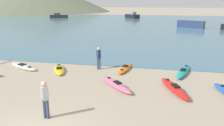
{
  "coord_description": "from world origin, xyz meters",
  "views": [
    {
      "loc": [
        4.35,
        -6.38,
        4.9
      ],
      "look_at": [
        1.22,
        8.99,
        0.5
      ],
      "focal_mm": 35.0,
      "sensor_mm": 36.0,
      "label": 1
    }
  ],
  "objects_px": {
    "kayak_on_sand_4": "(23,66)",
    "person_near_foreground": "(45,97)",
    "kayak_on_sand_7": "(183,71)",
    "moored_boat_3": "(191,24)",
    "moored_boat_2": "(59,16)",
    "kayak_on_sand_2": "(59,69)",
    "moored_boat_0": "(132,16)",
    "kayak_on_sand_3": "(116,85)",
    "kayak_on_sand_5": "(125,68)",
    "person_near_waterline": "(99,57)",
    "kayak_on_sand_1": "(174,88)"
  },
  "relations": [
    {
      "from": "kayak_on_sand_1",
      "to": "moored_boat_0",
      "type": "distance_m",
      "value": 57.55
    },
    {
      "from": "moored_boat_2",
      "to": "moored_boat_3",
      "type": "xyz_separation_m",
      "value": [
        36.92,
        -20.13,
        0.14
      ]
    },
    {
      "from": "moored_boat_3",
      "to": "kayak_on_sand_2",
      "type": "bearing_deg",
      "value": -113.28
    },
    {
      "from": "kayak_on_sand_2",
      "to": "moored_boat_0",
      "type": "height_order",
      "value": "moored_boat_0"
    },
    {
      "from": "kayak_on_sand_2",
      "to": "kayak_on_sand_5",
      "type": "distance_m",
      "value": 4.85
    },
    {
      "from": "kayak_on_sand_1",
      "to": "moored_boat_3",
      "type": "xyz_separation_m",
      "value": [
        5.33,
        33.13,
        0.55
      ]
    },
    {
      "from": "moored_boat_0",
      "to": "moored_boat_2",
      "type": "relative_size",
      "value": 0.88
    },
    {
      "from": "person_near_foreground",
      "to": "moored_boat_2",
      "type": "bearing_deg",
      "value": 114.27
    },
    {
      "from": "person_near_foreground",
      "to": "moored_boat_2",
      "type": "height_order",
      "value": "person_near_foreground"
    },
    {
      "from": "kayak_on_sand_1",
      "to": "moored_boat_2",
      "type": "relative_size",
      "value": 0.6
    },
    {
      "from": "kayak_on_sand_5",
      "to": "moored_boat_2",
      "type": "distance_m",
      "value": 57.34
    },
    {
      "from": "person_near_waterline",
      "to": "moored_boat_3",
      "type": "distance_m",
      "value": 31.78
    },
    {
      "from": "kayak_on_sand_5",
      "to": "moored_boat_0",
      "type": "bearing_deg",
      "value": 95.79
    },
    {
      "from": "kayak_on_sand_3",
      "to": "person_near_foreground",
      "type": "height_order",
      "value": "person_near_foreground"
    },
    {
      "from": "kayak_on_sand_4",
      "to": "moored_boat_3",
      "type": "height_order",
      "value": "moored_boat_3"
    },
    {
      "from": "kayak_on_sand_7",
      "to": "moored_boat_3",
      "type": "distance_m",
      "value": 30.07
    },
    {
      "from": "moored_boat_0",
      "to": "kayak_on_sand_5",
      "type": "bearing_deg",
      "value": -84.21
    },
    {
      "from": "person_near_waterline",
      "to": "moored_boat_2",
      "type": "distance_m",
      "value": 56.59
    },
    {
      "from": "kayak_on_sand_1",
      "to": "person_near_foreground",
      "type": "relative_size",
      "value": 1.93
    },
    {
      "from": "kayak_on_sand_1",
      "to": "kayak_on_sand_5",
      "type": "height_order",
      "value": "kayak_on_sand_1"
    },
    {
      "from": "kayak_on_sand_5",
      "to": "kayak_on_sand_7",
      "type": "bearing_deg",
      "value": 0.21
    },
    {
      "from": "kayak_on_sand_3",
      "to": "kayak_on_sand_7",
      "type": "bearing_deg",
      "value": 39.91
    },
    {
      "from": "kayak_on_sand_7",
      "to": "person_near_foreground",
      "type": "relative_size",
      "value": 2.06
    },
    {
      "from": "kayak_on_sand_3",
      "to": "kayak_on_sand_2",
      "type": "bearing_deg",
      "value": 154.09
    },
    {
      "from": "kayak_on_sand_2",
      "to": "kayak_on_sand_3",
      "type": "distance_m",
      "value": 5.19
    },
    {
      "from": "moored_boat_2",
      "to": "kayak_on_sand_2",
      "type": "bearing_deg",
      "value": -65.23
    },
    {
      "from": "person_near_waterline",
      "to": "moored_boat_0",
      "type": "distance_m",
      "value": 53.83
    },
    {
      "from": "moored_boat_0",
      "to": "moored_boat_3",
      "type": "distance_m",
      "value": 27.61
    },
    {
      "from": "kayak_on_sand_7",
      "to": "person_near_foreground",
      "type": "xyz_separation_m",
      "value": [
        -6.53,
        -7.64,
        0.83
      ]
    },
    {
      "from": "kayak_on_sand_3",
      "to": "moored_boat_2",
      "type": "height_order",
      "value": "moored_boat_2"
    },
    {
      "from": "kayak_on_sand_4",
      "to": "person_near_foreground",
      "type": "distance_m",
      "value": 8.53
    },
    {
      "from": "moored_boat_0",
      "to": "moored_boat_3",
      "type": "height_order",
      "value": "moored_boat_0"
    },
    {
      "from": "kayak_on_sand_4",
      "to": "kayak_on_sand_7",
      "type": "bearing_deg",
      "value": 5.16
    },
    {
      "from": "kayak_on_sand_3",
      "to": "moored_boat_0",
      "type": "relative_size",
      "value": 0.55
    },
    {
      "from": "kayak_on_sand_2",
      "to": "kayak_on_sand_3",
      "type": "xyz_separation_m",
      "value": [
        4.67,
        -2.27,
        0.04
      ]
    },
    {
      "from": "kayak_on_sand_5",
      "to": "moored_boat_2",
      "type": "relative_size",
      "value": 0.52
    },
    {
      "from": "kayak_on_sand_1",
      "to": "kayak_on_sand_3",
      "type": "distance_m",
      "value": 3.34
    },
    {
      "from": "kayak_on_sand_2",
      "to": "person_near_waterline",
      "type": "bearing_deg",
      "value": 20.5
    },
    {
      "from": "moored_boat_2",
      "to": "moored_boat_3",
      "type": "height_order",
      "value": "moored_boat_2"
    },
    {
      "from": "kayak_on_sand_3",
      "to": "person_near_foreground",
      "type": "distance_m",
      "value": 4.8
    },
    {
      "from": "kayak_on_sand_2",
      "to": "person_near_foreground",
      "type": "height_order",
      "value": "person_near_foreground"
    },
    {
      "from": "kayak_on_sand_1",
      "to": "kayak_on_sand_4",
      "type": "distance_m",
      "value": 11.28
    },
    {
      "from": "kayak_on_sand_5",
      "to": "person_near_waterline",
      "type": "bearing_deg",
      "value": -173.86
    },
    {
      "from": "kayak_on_sand_3",
      "to": "kayak_on_sand_7",
      "type": "xyz_separation_m",
      "value": [
        4.21,
        3.52,
        -0.01
      ]
    },
    {
      "from": "person_near_waterline",
      "to": "kayak_on_sand_4",
      "type": "bearing_deg",
      "value": -171.63
    },
    {
      "from": "kayak_on_sand_3",
      "to": "moored_boat_3",
      "type": "height_order",
      "value": "moored_boat_3"
    },
    {
      "from": "moored_boat_2",
      "to": "person_near_waterline",
      "type": "bearing_deg",
      "value": -62.28
    },
    {
      "from": "person_near_foreground",
      "to": "moored_boat_3",
      "type": "relative_size",
      "value": 0.34
    },
    {
      "from": "moored_boat_0",
      "to": "person_near_waterline",
      "type": "bearing_deg",
      "value": -86.3
    },
    {
      "from": "kayak_on_sand_4",
      "to": "person_near_foreground",
      "type": "xyz_separation_m",
      "value": [
        5.38,
        -6.56,
        0.86
      ]
    }
  ]
}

